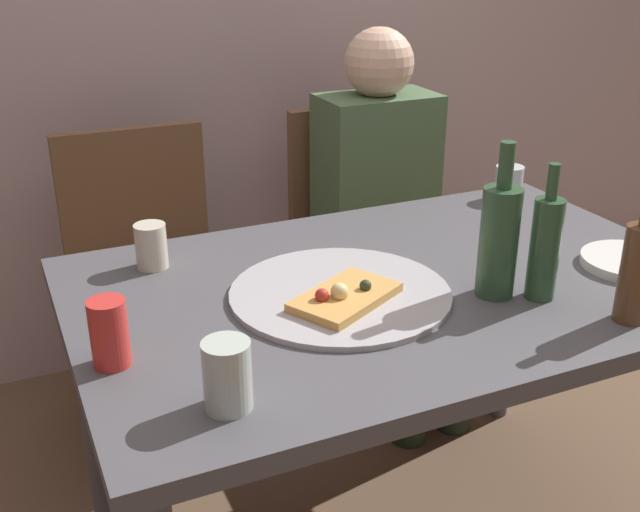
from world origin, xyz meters
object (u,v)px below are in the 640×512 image
soda_can (109,333)px  chair_left (147,265)px  water_bottle (545,246)px  pizza_slice_last (345,296)px  tumbler_far (509,182)px  chair_right (365,228)px  plate_stack (629,262)px  tumbler_near (227,375)px  dining_table (395,317)px  guest_in_sweater (389,206)px  pizza_tray (340,294)px  beer_bottle (499,239)px  wine_bottle (636,271)px  wine_glass (151,246)px

soda_can → chair_left: (0.25, 0.93, -0.29)m
water_bottle → soda_can: size_ratio=2.30×
pizza_slice_last → tumbler_far: bearing=30.2°
chair_right → plate_stack: bearing=98.4°
tumbler_far → tumbler_near: bearing=-147.7°
dining_table → water_bottle: (0.23, -0.19, 0.20)m
dining_table → water_bottle: water_bottle is taller
water_bottle → chair_left: bearing=120.2°
water_bottle → chair_left: 1.23m
tumbler_far → guest_in_sweater: (-0.18, 0.34, -0.15)m
pizza_tray → guest_in_sweater: 0.87m
soda_can → plate_stack: size_ratio=0.58×
beer_bottle → tumbler_far: beer_bottle is taller
beer_bottle → pizza_slice_last: bearing=166.6°
tumbler_far → soda_can: 1.24m
dining_table → guest_in_sweater: guest_in_sweater is taller
soda_can → plate_stack: soda_can is taller
water_bottle → tumbler_near: size_ratio=2.44×
wine_bottle → guest_in_sweater: size_ratio=0.22×
water_bottle → tumbler_far: 0.62m
plate_stack → tumbler_far: bearing=85.6°
dining_table → pizza_tray: (-0.14, -0.02, 0.09)m
tumbler_near → water_bottle: bearing=9.1°
pizza_tray → tumbler_near: (-0.33, -0.28, 0.05)m
dining_table → pizza_slice_last: (-0.15, -0.06, 0.11)m
wine_bottle → soda_can: wine_bottle is taller
soda_can → beer_bottle: bearing=-3.3°
pizza_slice_last → soda_can: bearing=-176.4°
pizza_tray → guest_in_sweater: size_ratio=0.39×
pizza_slice_last → beer_bottle: (0.30, -0.07, 0.10)m
tumbler_far → plate_stack: tumbler_far is taller
water_bottle → tumbler_near: water_bottle is taller
guest_in_sweater → pizza_tray: bearing=54.2°
soda_can → chair_left: bearing=75.2°
dining_table → wine_glass: size_ratio=13.55×
chair_left → pizza_tray: bearing=104.9°
water_bottle → chair_right: water_bottle is taller
pizza_tray → wine_glass: wine_glass is taller
chair_left → chair_right: same height
water_bottle → plate_stack: 0.30m
pizza_slice_last → chair_right: bearing=60.0°
guest_in_sweater → tumbler_near: bearing=49.6°
dining_table → pizza_tray: pizza_tray is taller
tumbler_far → soda_can: soda_can is taller
beer_bottle → chair_left: bearing=118.1°
tumbler_near → wine_glass: size_ratio=1.15×
pizza_tray → beer_bottle: 0.34m
tumbler_far → wine_glass: size_ratio=0.91×
beer_bottle → tumbler_near: 0.64m
chair_left → chair_right: (0.73, 0.00, 0.00)m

